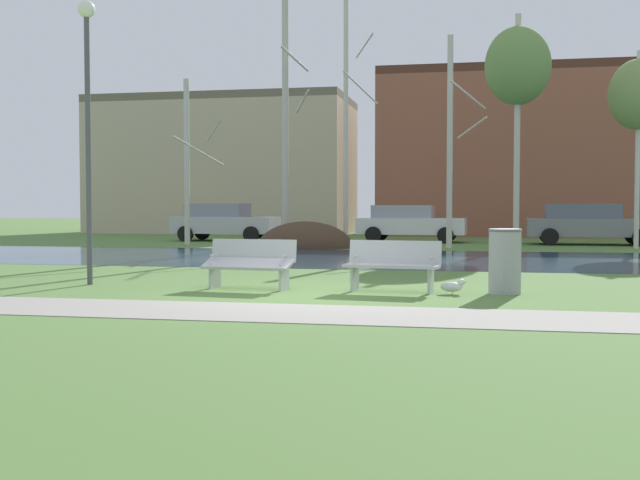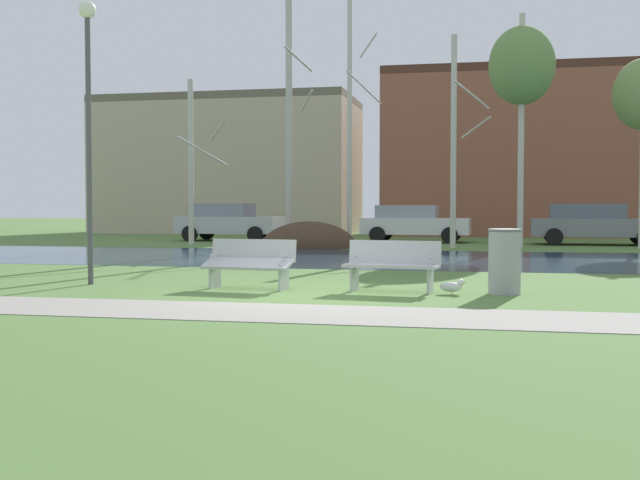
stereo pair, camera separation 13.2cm
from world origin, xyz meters
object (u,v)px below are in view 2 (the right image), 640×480
bench_left (250,262)px  parked_hatch_third_grey (594,223)px  trash_bin (505,260)px  parked_sedan_second_white (414,223)px  seagull (452,286)px  bench_right (392,264)px  streetlamp (88,95)px  parked_van_nearest_silver (228,221)px

bench_left → parked_hatch_third_grey: 19.22m
trash_bin → parked_sedan_second_white: (-3.08, 18.19, 0.22)m
seagull → parked_sedan_second_white: 18.57m
bench_right → streetlamp: (-5.65, 0.14, 3.03)m
parked_hatch_third_grey → parked_sedan_second_white: bearing=172.8°
bench_right → parked_van_nearest_silver: parked_van_nearest_silver is taller
parked_van_nearest_silver → seagull: bearing=-61.1°
trash_bin → parked_hatch_third_grey: (3.73, 17.33, 0.25)m
parked_hatch_third_grey → streetlamp: bearing=-123.1°
bench_left → parked_van_nearest_silver: 18.92m
bench_left → bench_right: 2.52m
trash_bin → parked_van_nearest_silver: (-10.75, 17.72, 0.25)m
seagull → parked_hatch_third_grey: parked_hatch_third_grey is taller
trash_bin → bench_left: bearing=-178.9°
trash_bin → streetlamp: bearing=179.6°
bench_left → bench_right: size_ratio=1.00×
seagull → parked_hatch_third_grey: (4.57, 17.56, 0.68)m
bench_left → parked_van_nearest_silver: bearing=109.7°
bench_right → streetlamp: streetlamp is taller
seagull → trash_bin: bearing=15.5°
streetlamp → bench_right: bearing=-1.4°
trash_bin → parked_sedan_second_white: size_ratio=0.25×
bench_right → parked_van_nearest_silver: (-8.89, 17.81, 0.34)m
seagull → streetlamp: (-6.67, 0.29, 3.37)m
trash_bin → seagull: size_ratio=2.47×
parked_van_nearest_silver → parked_hatch_third_grey: size_ratio=0.90×
streetlamp → parked_hatch_third_grey: streetlamp is taller
seagull → parked_hatch_third_grey: size_ratio=0.09×
parked_sedan_second_white → parked_hatch_third_grey: 6.86m
bench_left → bench_right: same height
bench_right → seagull: bench_right is taller
bench_right → trash_bin: bearing=2.7°
parked_sedan_second_white → parked_van_nearest_silver: bearing=-176.6°
bench_left → seagull: bench_left is taller
bench_right → streetlamp: 6.42m
streetlamp → parked_hatch_third_grey: 20.79m
seagull → parked_van_nearest_silver: parked_van_nearest_silver is taller
trash_bin → parked_hatch_third_grey: size_ratio=0.22×
bench_left → trash_bin: bearing=1.1°
trash_bin → seagull: trash_bin is taller
seagull → parked_sedan_second_white: (-2.24, 18.42, 0.65)m
seagull → parked_van_nearest_silver: size_ratio=0.10×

